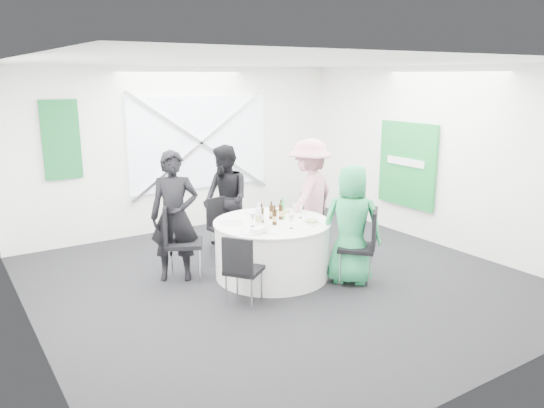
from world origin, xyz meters
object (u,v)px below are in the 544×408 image
chair_back_right (309,219)px  person_woman_pink (309,198)px  chair_front_right (364,240)px  person_woman_green (352,225)px  person_man_back_left (175,216)px  chair_back_left (177,236)px  clear_water_bottle (258,217)px  banquet_table (272,249)px  green_water_bottle (282,211)px  chair_front_left (241,266)px  person_man_back (226,199)px  chair_back (222,222)px

chair_back_right → person_woman_pink: (-0.06, -0.08, 0.35)m
chair_front_right → person_woman_green: person_woman_green is taller
person_woman_green → person_man_back_left: bearing=9.4°
chair_back_left → person_man_back_left: bearing=36.3°
chair_front_right → person_man_back_left: person_man_back_left is taller
person_woman_pink → chair_back_left: bearing=-28.5°
chair_back_left → clear_water_bottle: size_ratio=3.49×
banquet_table → green_water_bottle: size_ratio=5.32×
chair_front_left → person_man_back: bearing=-60.4°
chair_back → chair_front_left: 1.88m
chair_front_left → green_water_bottle: (1.03, 0.67, 0.37)m
banquet_table → person_woman_pink: bearing=25.2°
chair_back_left → clear_water_bottle: bearing=-98.6°
chair_back_left → green_water_bottle: 1.44m
chair_front_right → chair_front_left: 1.69m
chair_front_left → person_man_back: person_man_back is taller
chair_back_right → person_man_back: size_ratio=0.54×
chair_back_left → chair_front_left: 1.24m
chair_front_right → clear_water_bottle: (-1.08, 0.83, 0.29)m
chair_front_right → person_man_back_left: 2.47m
person_man_back → person_woman_green: (0.76, -1.99, -0.04)m
person_woman_pink → chair_back: bearing=-56.1°
chair_back_left → person_man_back: size_ratio=0.62×
person_man_back_left → person_woman_pink: 2.09m
chair_back_right → chair_back: bearing=-144.1°
green_water_bottle → clear_water_bottle: 0.45m
chair_front_right → green_water_bottle: green_water_bottle is taller
chair_back → person_woman_green: size_ratio=0.56×
person_woman_pink → person_woman_green: person_woman_pink is taller
chair_front_right → banquet_table: bearing=-90.0°
person_man_back_left → person_woman_green: (1.86, -1.35, -0.08)m
chair_back_right → chair_front_left: size_ratio=1.03×
chair_front_right → chair_front_left: chair_front_right is taller
banquet_table → chair_back_right: (1.02, 0.54, 0.14)m
person_man_back_left → green_water_bottle: (1.31, -0.57, 0.01)m
person_man_back → person_woman_pink: (0.99, -0.79, 0.05)m
chair_back_left → chair_front_right: size_ratio=1.03×
person_woman_pink → clear_water_bottle: size_ratio=5.96×
chair_back_right → clear_water_bottle: clear_water_bottle is taller
banquet_table → chair_back: bearing=98.3°
person_man_back_left → clear_water_bottle: bearing=-8.6°
chair_back → chair_back_left: bearing=-158.1°
person_woman_pink → chair_front_right: bearing=59.3°
banquet_table → person_woman_green: person_woman_green is taller
banquet_table → person_woman_green: size_ratio=1.00×
person_man_back_left → clear_water_bottle: person_man_back_left is taller
chair_back_left → chair_front_right: chair_back_left is taller
person_woman_green → clear_water_bottle: 1.20m
chair_back_right → chair_back_left: bearing=-118.6°
person_man_back → green_water_bottle: 1.23m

